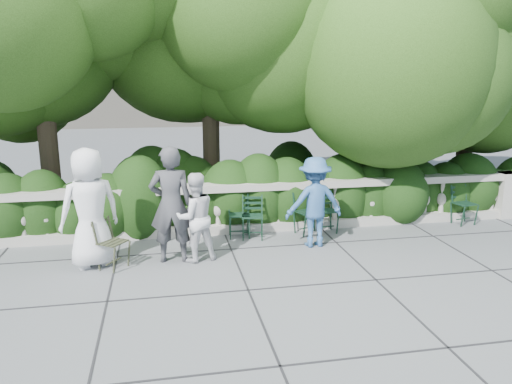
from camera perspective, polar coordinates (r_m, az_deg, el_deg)
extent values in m
plane|color=#565A5E|center=(8.45, 1.29, -8.15)|extent=(90.00, 90.00, 0.00)
cube|color=#9E998E|center=(10.09, -0.86, -4.01)|extent=(12.00, 0.32, 0.18)
cube|color=#9E998E|center=(9.87, -0.87, 0.65)|extent=(12.00, 0.36, 0.14)
cube|color=#9E998E|center=(12.34, 26.61, -0.27)|extent=(0.44, 0.44, 1.00)
cylinder|color=#3F3023|center=(11.46, -22.53, 3.78)|extent=(0.40, 0.40, 2.80)
ellipsoid|color=#1A360E|center=(10.92, -24.08, 15.28)|extent=(5.28, 5.28, 3.96)
cylinder|color=#3F3023|center=(11.83, -5.16, 6.47)|extent=(0.40, 0.40, 3.40)
ellipsoid|color=#1A360E|center=(11.31, -5.17, 20.08)|extent=(6.24, 6.24, 4.68)
cylinder|color=#3F3023|center=(12.04, 12.10, 5.39)|extent=(0.40, 0.40, 3.00)
ellipsoid|color=#1A360E|center=(11.55, 13.62, 17.04)|extent=(5.52, 5.52, 4.14)
cylinder|color=#3F3023|center=(13.93, 22.75, 4.86)|extent=(0.40, 0.40, 2.60)
ellipsoid|color=#1A360E|center=(13.49, 24.51, 13.44)|extent=(4.80, 4.80, 3.60)
imported|color=white|center=(8.50, -18.46, -1.74)|extent=(1.13, 0.96, 1.97)
imported|color=#3F3F44|center=(8.38, -9.68, -1.44)|extent=(0.76, 0.53, 1.97)
imported|color=silver|center=(8.42, -7.03, -2.88)|extent=(0.87, 0.75, 1.52)
imported|color=#315C94|center=(9.13, 6.69, -1.15)|extent=(1.10, 0.68, 1.65)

